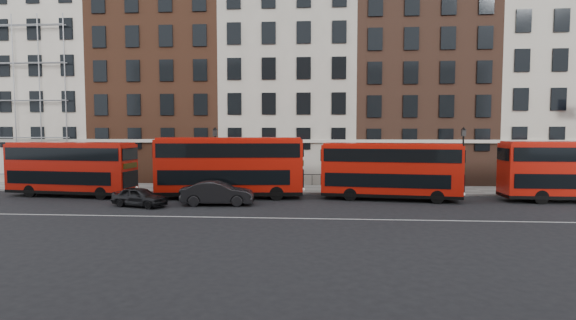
# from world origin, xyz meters

# --- Properties ---
(ground) EXTENTS (120.00, 120.00, 0.00)m
(ground) POSITION_xyz_m (0.00, 0.00, 0.00)
(ground) COLOR black
(ground) RESTS_ON ground
(pavement) EXTENTS (80.00, 5.00, 0.15)m
(pavement) POSITION_xyz_m (0.00, 10.50, 0.07)
(pavement) COLOR slate
(pavement) RESTS_ON ground
(kerb) EXTENTS (80.00, 0.30, 0.16)m
(kerb) POSITION_xyz_m (0.00, 8.00, 0.08)
(kerb) COLOR gray
(kerb) RESTS_ON ground
(road_centre_line) EXTENTS (70.00, 0.12, 0.01)m
(road_centre_line) POSITION_xyz_m (0.00, -2.00, 0.01)
(road_centre_line) COLOR white
(road_centre_line) RESTS_ON ground
(building_terrace) EXTENTS (64.00, 11.95, 22.00)m
(building_terrace) POSITION_xyz_m (-0.31, 17.88, 10.24)
(building_terrace) COLOR beige
(building_terrace) RESTS_ON ground
(bus_a) EXTENTS (10.37, 3.61, 4.27)m
(bus_a) POSITION_xyz_m (-16.44, 5.46, 2.29)
(bus_a) COLOR #AF1309
(bus_a) RESTS_ON ground
(bus_b) EXTENTS (11.31, 3.64, 4.67)m
(bus_b) POSITION_xyz_m (-3.78, 5.45, 2.51)
(bus_b) COLOR #AF1309
(bus_b) RESTS_ON ground
(bus_c) EXTENTS (10.37, 3.72, 4.26)m
(bus_c) POSITION_xyz_m (8.34, 5.46, 2.29)
(bus_c) COLOR #AF1309
(bus_c) RESTS_ON ground
(car_rear) EXTENTS (4.23, 2.67, 1.34)m
(car_rear) POSITION_xyz_m (-9.20, 1.32, 0.67)
(car_rear) COLOR black
(car_rear) RESTS_ON ground
(car_front) EXTENTS (5.15, 2.14, 1.66)m
(car_front) POSITION_xyz_m (-4.00, 2.35, 0.83)
(car_front) COLOR black
(car_front) RESTS_ON ground
(lamp_post_left) EXTENTS (0.44, 0.44, 5.33)m
(lamp_post_left) POSITION_xyz_m (-5.59, 8.39, 3.08)
(lamp_post_left) COLOR black
(lamp_post_left) RESTS_ON pavement
(lamp_post_right) EXTENTS (0.44, 0.44, 5.33)m
(lamp_post_right) POSITION_xyz_m (14.78, 9.16, 3.08)
(lamp_post_right) COLOR black
(lamp_post_right) RESTS_ON pavement
(iron_railings) EXTENTS (6.60, 0.06, 1.00)m
(iron_railings) POSITION_xyz_m (0.00, 12.70, 0.65)
(iron_railings) COLOR black
(iron_railings) RESTS_ON pavement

